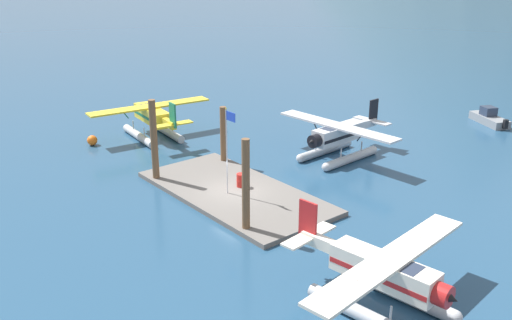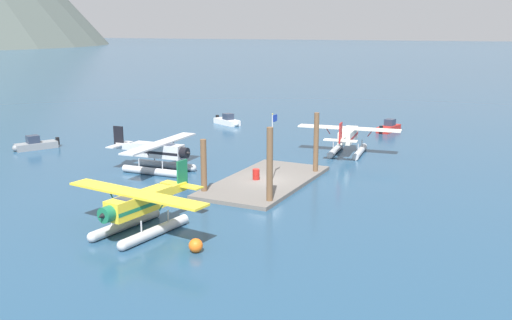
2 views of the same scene
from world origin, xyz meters
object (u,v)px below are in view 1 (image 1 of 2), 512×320
at_px(seaplane_yellow_port_fwd, 152,119).
at_px(boat_grey_open_north, 489,118).
at_px(flagpole, 228,141).
at_px(seaplane_cream_stbd_aft, 384,278).
at_px(fuel_drum, 241,180).
at_px(mooring_buoy, 92,140).
at_px(seaplane_silver_bow_centre, 338,138).

distance_m(seaplane_yellow_port_fwd, boat_grey_open_north, 30.13).
distance_m(flagpole, seaplane_cream_stbd_aft, 14.19).
relative_size(flagpole, seaplane_cream_stbd_aft, 0.53).
xyz_separation_m(flagpole, fuel_drum, (-0.43, 1.32, -3.05)).
relative_size(seaplane_cream_stbd_aft, boat_grey_open_north, 2.33).
bearing_deg(mooring_buoy, fuel_drum, 13.17).
xyz_separation_m(seaplane_yellow_port_fwd, seaplane_silver_bow_centre, (13.42, 8.17, 0.00)).
relative_size(seaplane_silver_bow_centre, boat_grey_open_north, 2.32).
distance_m(flagpole, seaplane_yellow_port_fwd, 14.61).
relative_size(fuel_drum, seaplane_cream_stbd_aft, 0.08).
xyz_separation_m(mooring_buoy, boat_grey_open_north, (16.87, 30.57, 0.08)).
relative_size(fuel_drum, seaplane_yellow_port_fwd, 0.08).
distance_m(flagpole, fuel_drum, 3.35).
xyz_separation_m(fuel_drum, seaplane_silver_bow_centre, (-0.34, 9.51, 0.84)).
height_order(flagpole, seaplane_silver_bow_centre, flagpole).
relative_size(mooring_buoy, seaplane_silver_bow_centre, 0.08).
distance_m(seaplane_cream_stbd_aft, boat_grey_open_north, 32.94).
bearing_deg(fuel_drum, seaplane_yellow_port_fwd, 174.45).
bearing_deg(seaplane_yellow_port_fwd, seaplane_silver_bow_centre, 31.32).
distance_m(flagpole, mooring_buoy, 15.93).
distance_m(seaplane_silver_bow_centre, boat_grey_open_north, 17.73).
height_order(mooring_buoy, boat_grey_open_north, boat_grey_open_north).
height_order(seaplane_yellow_port_fwd, boat_grey_open_north, seaplane_yellow_port_fwd).
xyz_separation_m(fuel_drum, mooring_buoy, (-14.98, -3.51, -0.33)).
bearing_deg(seaplane_cream_stbd_aft, seaplane_silver_bow_centre, 138.52).
bearing_deg(boat_grey_open_north, seaplane_silver_bow_centre, -97.23).
height_order(flagpole, mooring_buoy, flagpole).
xyz_separation_m(flagpole, mooring_buoy, (-15.41, -2.19, -3.38)).
xyz_separation_m(seaplane_cream_stbd_aft, seaplane_yellow_port_fwd, (-28.06, 4.77, 0.00)).
bearing_deg(mooring_buoy, seaplane_yellow_port_fwd, 75.89).
xyz_separation_m(mooring_buoy, seaplane_cream_stbd_aft, (29.27, 0.08, 1.17)).
bearing_deg(seaplane_yellow_port_fwd, seaplane_cream_stbd_aft, -9.65).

